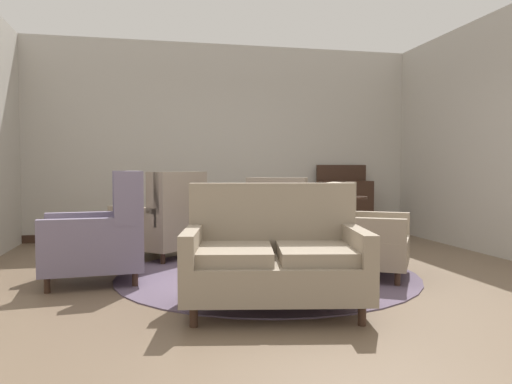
% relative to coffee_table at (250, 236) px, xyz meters
% --- Properties ---
extents(ground, '(8.98, 8.98, 0.00)m').
position_rel_coffee_table_xyz_m(ground, '(0.13, -0.54, -0.38)').
color(ground, brown).
extents(wall_back, '(6.31, 0.08, 3.06)m').
position_rel_coffee_table_xyz_m(wall_back, '(0.13, 2.67, 1.15)').
color(wall_back, '#BCB7AD').
rests_on(wall_back, ground).
extents(wall_right, '(0.08, 4.49, 3.06)m').
position_rel_coffee_table_xyz_m(wall_right, '(3.20, 0.42, 1.15)').
color(wall_right, '#BCB7AD').
rests_on(wall_right, ground).
extents(baseboard_back, '(6.15, 0.03, 0.12)m').
position_rel_coffee_table_xyz_m(baseboard_back, '(0.13, 2.61, -0.32)').
color(baseboard_back, '#382319').
rests_on(baseboard_back, ground).
extents(area_rug, '(3.09, 3.09, 0.01)m').
position_rel_coffee_table_xyz_m(area_rug, '(0.13, -0.24, -0.38)').
color(area_rug, '#5B4C60').
rests_on(area_rug, ground).
extents(coffee_table, '(0.93, 0.93, 0.46)m').
position_rel_coffee_table_xyz_m(coffee_table, '(0.00, 0.00, 0.00)').
color(coffee_table, '#382319').
rests_on(coffee_table, ground).
extents(porcelain_vase, '(0.16, 0.16, 0.34)m').
position_rel_coffee_table_xyz_m(porcelain_vase, '(-0.03, 0.01, 0.22)').
color(porcelain_vase, '#384C93').
rests_on(porcelain_vase, coffee_table).
extents(settee, '(1.51, 1.11, 0.98)m').
position_rel_coffee_table_xyz_m(settee, '(-0.10, -1.47, 0.02)').
color(settee, gray).
rests_on(settee, ground).
extents(armchair_beside_settee, '(0.98, 0.87, 1.08)m').
position_rel_coffee_table_xyz_m(armchair_beside_settee, '(-1.50, -0.21, 0.06)').
color(armchair_beside_settee, slate).
rests_on(armchair_beside_settee, ground).
extents(armchair_back_corner, '(1.06, 1.12, 0.99)m').
position_rel_coffee_table_xyz_m(armchair_back_corner, '(0.64, 1.17, 0.04)').
color(armchair_back_corner, gray).
rests_on(armchair_back_corner, ground).
extents(armchair_near_window, '(1.12, 1.12, 0.95)m').
position_rel_coffee_table_xyz_m(armchair_near_window, '(1.02, -0.49, 0.03)').
color(armchair_near_window, gray).
rests_on(armchair_near_window, ground).
extents(armchair_far_left, '(1.21, 1.20, 1.06)m').
position_rel_coffee_table_xyz_m(armchair_far_left, '(-0.89, 0.96, 0.06)').
color(armchair_far_left, gray).
rests_on(armchair_far_left, ground).
extents(side_table, '(0.49, 0.49, 0.72)m').
position_rel_coffee_table_xyz_m(side_table, '(1.62, 1.18, 0.05)').
color(side_table, '#382319').
rests_on(side_table, ground).
extents(sideboard, '(0.85, 0.36, 1.16)m').
position_rel_coffee_table_xyz_m(sideboard, '(2.04, 2.37, 0.14)').
color(sideboard, '#382319').
rests_on(sideboard, ground).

